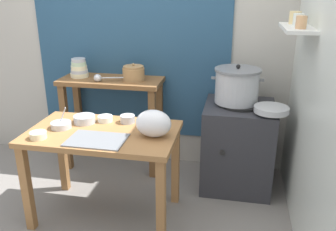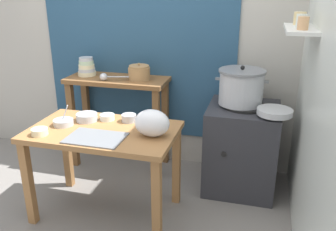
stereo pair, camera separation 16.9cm
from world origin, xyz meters
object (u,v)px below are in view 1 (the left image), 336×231
ladle (99,78)px  wide_pan (271,109)px  stove_block (237,145)px  prep_bowl_4 (128,119)px  steamer_pot (237,86)px  prep_bowl_2 (84,119)px  prep_table (103,145)px  clay_pot (134,73)px  prep_bowl_1 (38,135)px  prep_bowl_0 (61,125)px  back_shelf_table (112,101)px  serving_tray (97,140)px  prep_bowl_5 (105,118)px  plastic_bag (153,123)px  prep_bowl_3 (147,121)px  bowl_stack_enamel (79,69)px

ladle → wide_pan: bearing=-7.4°
stove_block → prep_bowl_4: (-0.86, -0.47, 0.37)m
steamer_pot → prep_bowl_2: bearing=-154.0°
prep_table → clay_pot: clay_pot is taller
clay_pot → prep_bowl_1: 1.11m
prep_table → stove_block: bearing=34.1°
prep_table → wide_pan: bearing=21.7°
stove_block → prep_bowl_0: bearing=-152.9°
prep_table → steamer_pot: (0.95, 0.69, 0.32)m
back_shelf_table → prep_bowl_2: 0.67m
steamer_pot → back_shelf_table: bearing=174.6°
stove_block → serving_tray: 1.33m
stove_block → prep_bowl_5: bearing=-155.1°
prep_bowl_5 → clay_pot: bearing=84.4°
wide_pan → prep_bowl_2: bearing=-165.9°
plastic_bag → prep_bowl_3: 0.25m
back_shelf_table → clay_pot: 0.36m
stove_block → prep_bowl_3: 0.92m
prep_bowl_0 → prep_bowl_2: bearing=46.2°
prep_table → serving_tray: size_ratio=2.75×
stove_block → prep_bowl_0: (-1.32, -0.67, 0.36)m
ladle → wide_pan: 1.53m
back_shelf_table → clay_pot: bearing=0.0°
bowl_stack_enamel → back_shelf_table: bearing=-3.6°
prep_bowl_0 → steamer_pot: bearing=28.5°
steamer_pot → bowl_stack_enamel: steamer_pot is taller
prep_bowl_4 → prep_bowl_2: bearing=-167.7°
steamer_pot → prep_bowl_0: steamer_pot is taller
bowl_stack_enamel → prep_bowl_4: 0.93m
bowl_stack_enamel → ladle: size_ratio=0.61×
steamer_pot → prep_bowl_0: (-1.28, -0.69, -0.18)m
steamer_pot → prep_bowl_1: (-1.34, -0.90, -0.18)m
clay_pot → prep_bowl_3: size_ratio=1.93×
back_shelf_table → plastic_bag: (0.60, -0.82, 0.14)m
stove_block → prep_bowl_1: size_ratio=6.70×
stove_block → prep_bowl_3: stove_block is taller
prep_table → stove_block: (0.99, 0.67, -0.23)m
prep_bowl_4 → bowl_stack_enamel: bearing=136.9°
prep_table → prep_bowl_2: size_ratio=6.62×
prep_table → back_shelf_table: bearing=104.8°
ladle → prep_bowl_1: ladle is taller
prep_bowl_1 → prep_bowl_5: prep_bowl_1 is taller
stove_block → prep_bowl_2: bearing=-155.6°
ladle → plastic_bag: size_ratio=1.15×
wide_pan → prep_bowl_5: bearing=-166.8°
prep_bowl_0 → prep_bowl_2: prep_bowl_0 is taller
plastic_bag → prep_bowl_0: 0.72m
back_shelf_table → prep_bowl_5: 0.64m
plastic_bag → prep_bowl_3: (-0.10, 0.22, -0.07)m
clay_pot → ladle: clay_pot is taller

